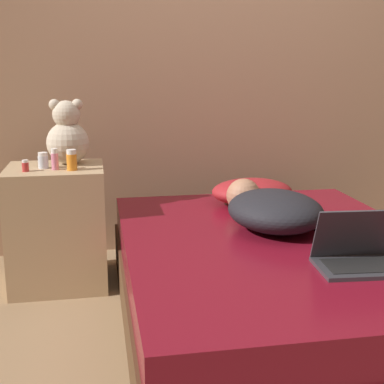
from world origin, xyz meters
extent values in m
plane|color=#937551|center=(0.00, 0.00, 0.00)|extent=(12.00, 12.00, 0.00)
cube|color=tan|center=(0.00, 1.21, 1.30)|extent=(8.00, 0.06, 2.60)
cube|color=#4C331E|center=(0.00, 0.00, 0.12)|extent=(1.42, 1.86, 0.25)
cube|color=maroon|center=(0.00, 0.00, 0.33)|extent=(1.39, 1.82, 0.17)
cube|color=tan|center=(-1.02, 0.67, 0.33)|extent=(0.51, 0.46, 0.66)
ellipsoid|color=maroon|center=(0.06, 0.63, 0.49)|extent=(0.46, 0.35, 0.14)
ellipsoid|color=black|center=(0.03, 0.14, 0.51)|extent=(0.53, 0.59, 0.19)
sphere|color=#A87556|center=(-0.04, 0.47, 0.51)|extent=(0.18, 0.18, 0.18)
cylinder|color=#A87556|center=(0.22, 0.20, 0.45)|extent=(0.10, 0.24, 0.06)
cube|color=#333338|center=(0.19, -0.42, 0.42)|extent=(0.35, 0.25, 0.02)
cube|color=black|center=(0.19, -0.42, 0.43)|extent=(0.28, 0.18, 0.00)
cube|color=#333338|center=(0.19, -0.34, 0.54)|extent=(0.33, 0.12, 0.21)
cube|color=black|center=(0.19, -0.34, 0.54)|extent=(0.30, 0.10, 0.18)
sphere|color=beige|center=(-0.95, 0.76, 0.77)|extent=(0.23, 0.23, 0.23)
sphere|color=beige|center=(-0.95, 0.76, 0.93)|extent=(0.15, 0.15, 0.15)
sphere|color=beige|center=(-1.01, 0.76, 0.98)|extent=(0.06, 0.06, 0.06)
sphere|color=beige|center=(-0.89, 0.76, 0.98)|extent=(0.06, 0.06, 0.06)
cylinder|color=silver|center=(-1.08, 0.64, 0.69)|extent=(0.05, 0.05, 0.07)
cylinder|color=white|center=(-1.08, 0.64, 0.73)|extent=(0.05, 0.05, 0.02)
cylinder|color=orange|center=(-0.93, 0.56, 0.70)|extent=(0.05, 0.05, 0.08)
cylinder|color=white|center=(-0.93, 0.56, 0.75)|extent=(0.05, 0.05, 0.02)
cylinder|color=pink|center=(-1.01, 0.59, 0.70)|extent=(0.04, 0.04, 0.09)
cylinder|color=white|center=(-1.01, 0.59, 0.76)|extent=(0.03, 0.03, 0.02)
cylinder|color=#B72D2D|center=(-1.16, 0.57, 0.68)|extent=(0.03, 0.03, 0.05)
cylinder|color=white|center=(-1.16, 0.57, 0.71)|extent=(0.03, 0.03, 0.01)
camera|label=1|loc=(-0.80, -2.21, 1.18)|focal=50.00mm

